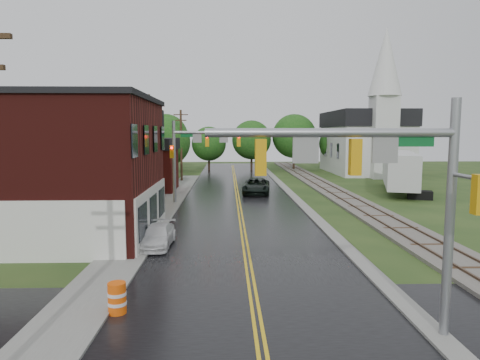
{
  "coord_description": "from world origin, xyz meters",
  "views": [
    {
      "loc": [
        -0.97,
        -10.22,
        6.21
      ],
      "look_at": [
        -0.25,
        14.01,
        3.5
      ],
      "focal_mm": 32.0,
      "sensor_mm": 36.0,
      "label": 1
    }
  ],
  "objects_px": {
    "semi_trailer": "(400,169)",
    "utility_pole_b": "(150,152)",
    "suv_dark": "(256,186)",
    "pickup_white": "(157,236)",
    "traffic_signal_near": "(380,175)",
    "tree_left_b": "(53,137)",
    "tree_left_c": "(117,147)",
    "church": "(367,135)",
    "construction_barrel": "(117,298)",
    "brick_building": "(30,168)",
    "utility_pole_c": "(181,144)",
    "tree_left_e": "(167,143)",
    "traffic_signal_far": "(199,147)"
  },
  "relations": [
    {
      "from": "traffic_signal_near",
      "to": "semi_trailer",
      "type": "xyz_separation_m",
      "value": [
        13.49,
        31.56,
        -2.55
      ]
    },
    {
      "from": "traffic_signal_near",
      "to": "tree_left_b",
      "type": "xyz_separation_m",
      "value": [
        -21.32,
        29.9,
        0.75
      ]
    },
    {
      "from": "pickup_white",
      "to": "semi_trailer",
      "type": "bearing_deg",
      "value": 46.18
    },
    {
      "from": "traffic_signal_near",
      "to": "church",
      "type": "bearing_deg",
      "value": 72.28
    },
    {
      "from": "tree_left_c",
      "to": "church",
      "type": "bearing_deg",
      "value": 22.24
    },
    {
      "from": "utility_pole_b",
      "to": "brick_building",
      "type": "bearing_deg",
      "value": -129.07
    },
    {
      "from": "brick_building",
      "to": "traffic_signal_near",
      "type": "bearing_deg",
      "value": -39.17
    },
    {
      "from": "utility_pole_b",
      "to": "tree_left_e",
      "type": "xyz_separation_m",
      "value": [
        -2.05,
        23.9,
        0.09
      ]
    },
    {
      "from": "brick_building",
      "to": "tree_left_e",
      "type": "distance_m",
      "value": 31.12
    },
    {
      "from": "traffic_signal_near",
      "to": "traffic_signal_far",
      "type": "height_order",
      "value": "same"
    },
    {
      "from": "tree_left_b",
      "to": "semi_trailer",
      "type": "relative_size",
      "value": 0.72
    },
    {
      "from": "brick_building",
      "to": "tree_left_c",
      "type": "height_order",
      "value": "brick_building"
    },
    {
      "from": "construction_barrel",
      "to": "suv_dark",
      "type": "bearing_deg",
      "value": 76.74
    },
    {
      "from": "traffic_signal_near",
      "to": "traffic_signal_far",
      "type": "xyz_separation_m",
      "value": [
        -6.94,
        25.0,
        0.01
      ]
    },
    {
      "from": "utility_pole_b",
      "to": "utility_pole_c",
      "type": "bearing_deg",
      "value": 90.0
    },
    {
      "from": "traffic_signal_near",
      "to": "tree_left_b",
      "type": "height_order",
      "value": "tree_left_b"
    },
    {
      "from": "suv_dark",
      "to": "semi_trailer",
      "type": "bearing_deg",
      "value": 10.53
    },
    {
      "from": "church",
      "to": "semi_trailer",
      "type": "xyz_separation_m",
      "value": [
        -3.04,
        -20.18,
        -3.41
      ]
    },
    {
      "from": "tree_left_b",
      "to": "tree_left_c",
      "type": "xyz_separation_m",
      "value": [
        4.0,
        8.0,
        -1.21
      ]
    },
    {
      "from": "tree_left_b",
      "to": "suv_dark",
      "type": "height_order",
      "value": "tree_left_b"
    },
    {
      "from": "traffic_signal_far",
      "to": "semi_trailer",
      "type": "height_order",
      "value": "traffic_signal_far"
    },
    {
      "from": "traffic_signal_near",
      "to": "semi_trailer",
      "type": "distance_m",
      "value": 34.41
    },
    {
      "from": "tree_left_e",
      "to": "suv_dark",
      "type": "height_order",
      "value": "tree_left_e"
    },
    {
      "from": "semi_trailer",
      "to": "utility_pole_b",
      "type": "bearing_deg",
      "value": -154.06
    },
    {
      "from": "church",
      "to": "utility_pole_b",
      "type": "xyz_separation_m",
      "value": [
        -26.8,
        -31.74,
        -1.11
      ]
    },
    {
      "from": "tree_left_c",
      "to": "construction_barrel",
      "type": "relative_size",
      "value": 6.94
    },
    {
      "from": "construction_barrel",
      "to": "tree_left_c",
      "type": "bearing_deg",
      "value": 104.19
    },
    {
      "from": "tree_left_e",
      "to": "construction_barrel",
      "type": "height_order",
      "value": "tree_left_e"
    },
    {
      "from": "tree_left_c",
      "to": "semi_trailer",
      "type": "bearing_deg",
      "value": -11.63
    },
    {
      "from": "traffic_signal_far",
      "to": "construction_barrel",
      "type": "relative_size",
      "value": 6.66
    },
    {
      "from": "suv_dark",
      "to": "pickup_white",
      "type": "xyz_separation_m",
      "value": [
        -6.75,
        -19.83,
        -0.2
      ]
    },
    {
      "from": "brick_building",
      "to": "tree_left_c",
      "type": "xyz_separation_m",
      "value": [
        -1.36,
        24.9,
        0.36
      ]
    },
    {
      "from": "utility_pole_b",
      "to": "utility_pole_c",
      "type": "height_order",
      "value": "same"
    },
    {
      "from": "utility_pole_b",
      "to": "tree_left_b",
      "type": "relative_size",
      "value": 0.93
    },
    {
      "from": "brick_building",
      "to": "utility_pole_c",
      "type": "xyz_separation_m",
      "value": [
        5.68,
        29.0,
        0.57
      ]
    },
    {
      "from": "suv_dark",
      "to": "church",
      "type": "bearing_deg",
      "value": 56.18
    },
    {
      "from": "church",
      "to": "tree_left_e",
      "type": "height_order",
      "value": "church"
    },
    {
      "from": "utility_pole_c",
      "to": "pickup_white",
      "type": "xyz_separation_m",
      "value": [
        2.0,
        -31.31,
        -4.14
      ]
    },
    {
      "from": "utility_pole_b",
      "to": "suv_dark",
      "type": "height_order",
      "value": "utility_pole_b"
    },
    {
      "from": "tree_left_c",
      "to": "pickup_white",
      "type": "bearing_deg",
      "value": -71.61
    },
    {
      "from": "utility_pole_b",
      "to": "utility_pole_c",
      "type": "relative_size",
      "value": 1.0
    },
    {
      "from": "tree_left_b",
      "to": "semi_trailer",
      "type": "distance_m",
      "value": 35.0
    },
    {
      "from": "tree_left_c",
      "to": "tree_left_e",
      "type": "relative_size",
      "value": 0.94
    },
    {
      "from": "utility_pole_c",
      "to": "construction_barrel",
      "type": "distance_m",
      "value": 40.27
    },
    {
      "from": "tree_left_b",
      "to": "pickup_white",
      "type": "height_order",
      "value": "tree_left_b"
    },
    {
      "from": "brick_building",
      "to": "traffic_signal_near",
      "type": "xyz_separation_m",
      "value": [
        15.96,
        -13.0,
        0.82
      ]
    },
    {
      "from": "tree_left_e",
      "to": "tree_left_c",
      "type": "bearing_deg",
      "value": -129.81
    },
    {
      "from": "pickup_white",
      "to": "semi_trailer",
      "type": "xyz_separation_m",
      "value": [
        21.76,
        20.87,
        1.84
      ]
    },
    {
      "from": "tree_left_b",
      "to": "church",
      "type": "bearing_deg",
      "value": 29.99
    },
    {
      "from": "semi_trailer",
      "to": "church",
      "type": "bearing_deg",
      "value": 81.43
    }
  ]
}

